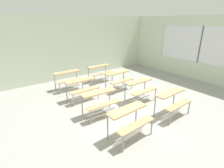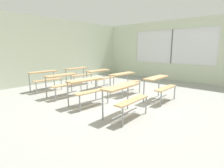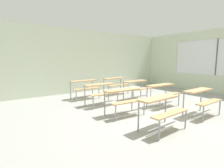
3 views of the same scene
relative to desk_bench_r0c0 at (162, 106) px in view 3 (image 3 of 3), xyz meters
name	(u,v)px [view 3 (image 3 of 3)]	position (x,y,z in m)	size (l,w,h in m)	color
ground	(151,116)	(0.66, 0.88, -0.59)	(10.00, 9.00, 0.05)	#9E9E99
wall_back	(81,61)	(0.66, 5.38, 0.94)	(10.00, 0.12, 3.00)	beige
desk_bench_r0c0	(162,106)	(0.00, 0.00, 0.00)	(1.13, 0.64, 0.74)	tan
desk_bench_r0c1	(202,96)	(1.73, 0.00, 0.00)	(1.12, 0.62, 0.74)	tan
desk_bench_r1c0	(124,96)	(0.00, 1.33, 0.00)	(1.13, 0.64, 0.74)	tan
desk_bench_r1c1	(163,90)	(1.69, 1.31, 0.00)	(1.11, 0.60, 0.74)	tan
desk_bench_r2c0	(101,89)	(0.05, 2.65, 0.00)	(1.11, 0.61, 0.74)	tan
desk_bench_r2c1	(137,85)	(1.74, 2.60, 0.00)	(1.12, 0.63, 0.74)	tan
desk_bench_r3c0	(84,85)	(0.07, 3.93, 0.00)	(1.11, 0.61, 0.74)	tan
desk_bench_r3c1	(116,82)	(1.70, 3.97, 0.00)	(1.11, 0.61, 0.74)	tan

